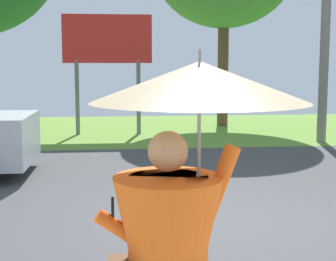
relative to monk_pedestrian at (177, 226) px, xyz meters
The scene contains 3 objects.
ground_plane 6.73m from the monk_pedestrian, 82.29° to the left, with size 40.00×22.00×0.20m.
monk_pedestrian is the anchor object (origin of this frame).
roadside_billboard 12.50m from the monk_pedestrian, 92.62° to the left, with size 2.60×0.12×3.50m.
Camera 1 is at (-1.21, -6.28, 2.05)m, focal length 54.28 mm.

